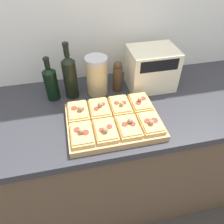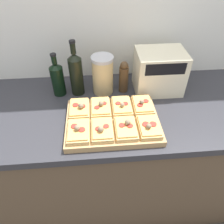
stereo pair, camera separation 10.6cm
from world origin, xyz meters
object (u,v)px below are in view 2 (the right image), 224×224
at_px(olive_oil_bottle, 58,78).
at_px(wine_bottle, 76,73).
at_px(cutting_board, 113,122).
at_px(pepper_mill, 124,77).
at_px(toaster_oven, 159,71).
at_px(grain_jar_tall, 103,75).

xyz_separation_m(olive_oil_bottle, wine_bottle, (0.10, -0.00, 0.03)).
bearing_deg(cutting_board, wine_bottle, 122.35).
bearing_deg(pepper_mill, toaster_oven, -0.25).
xyz_separation_m(wine_bottle, toaster_oven, (0.46, -0.00, -0.01)).
bearing_deg(pepper_mill, wine_bottle, 180.00).
height_order(cutting_board, toaster_oven, toaster_oven).
bearing_deg(olive_oil_bottle, toaster_oven, -0.09).
xyz_separation_m(wine_bottle, pepper_mill, (0.26, 0.00, -0.04)).
bearing_deg(pepper_mill, grain_jar_tall, 180.00).
relative_size(cutting_board, wine_bottle, 1.42).
bearing_deg(toaster_oven, wine_bottle, 179.89).
height_order(wine_bottle, pepper_mill, wine_bottle).
bearing_deg(olive_oil_bottle, cutting_board, -44.76).
distance_m(cutting_board, wine_bottle, 0.35).
relative_size(cutting_board, grain_jar_tall, 2.03).
bearing_deg(grain_jar_tall, olive_oil_bottle, 180.00).
bearing_deg(wine_bottle, grain_jar_tall, 0.00).
height_order(olive_oil_bottle, pepper_mill, olive_oil_bottle).
distance_m(olive_oil_bottle, wine_bottle, 0.11).
bearing_deg(grain_jar_tall, wine_bottle, -180.00).
relative_size(wine_bottle, pepper_mill, 1.69).
xyz_separation_m(wine_bottle, grain_jar_tall, (0.15, 0.00, -0.02)).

